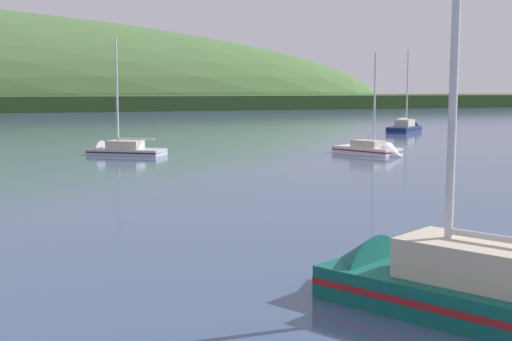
% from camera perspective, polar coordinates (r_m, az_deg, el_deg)
% --- Properties ---
extents(sailboat_near_mooring, '(3.58, 6.21, 8.56)m').
position_cam_1_polar(sailboat_near_mooring, '(51.12, 9.99, 1.47)').
color(sailboat_near_mooring, white).
rests_on(sailboat_near_mooring, ground).
extents(sailboat_midwater_white, '(6.26, 5.73, 9.78)m').
position_cam_1_polar(sailboat_midwater_white, '(51.52, -11.72, 1.44)').
color(sailboat_midwater_white, '#ADB2BC').
rests_on(sailboat_midwater_white, ground).
extents(sailboat_far_left, '(6.95, 5.87, 10.38)m').
position_cam_1_polar(sailboat_far_left, '(80.43, 12.66, 3.45)').
color(sailboat_far_left, navy).
rests_on(sailboat_far_left, ground).
extents(sailboat_outer_reach, '(5.51, 8.52, 12.42)m').
position_cam_1_polar(sailboat_outer_reach, '(15.70, 15.58, -10.04)').
color(sailboat_outer_reach, '#0F564C').
rests_on(sailboat_outer_reach, ground).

